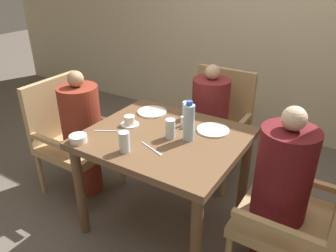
{
  "coord_description": "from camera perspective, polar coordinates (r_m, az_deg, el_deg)",
  "views": [
    {
      "loc": [
        1.06,
        -1.66,
        1.83
      ],
      "look_at": [
        0.0,
        0.05,
        0.83
      ],
      "focal_mm": 35.0,
      "sensor_mm": 36.0,
      "label": 1
    }
  ],
  "objects": [
    {
      "name": "diner_in_left_chair",
      "position": [
        2.8,
        -14.64,
        -1.23
      ],
      "size": [
        0.32,
        0.32,
        1.1
      ],
      "color": "maroon",
      "rests_on": "ground_plane"
    },
    {
      "name": "glass_tall_mid",
      "position": [
        2.44,
        3.29,
        2.73
      ],
      "size": [
        0.07,
        0.07,
        0.13
      ],
      "color": "silver",
      "rests_on": "dining_table"
    },
    {
      "name": "chair_left_side",
      "position": [
        2.92,
        -16.64,
        -1.21
      ],
      "size": [
        0.56,
        0.56,
        0.97
      ],
      "color": "tan",
      "rests_on": "ground_plane"
    },
    {
      "name": "dining_table",
      "position": [
        2.29,
        -0.6,
        -4.11
      ],
      "size": [
        1.05,
        0.91,
        0.78
      ],
      "color": "brown",
      "rests_on": "ground_plane"
    },
    {
      "name": "chair_far_side",
      "position": [
        3.05,
        8.38,
        0.92
      ],
      "size": [
        0.56,
        0.56,
        0.97
      ],
      "color": "tan",
      "rests_on": "ground_plane"
    },
    {
      "name": "pepper_shaker",
      "position": [
        2.33,
        3.38,
        0.58
      ],
      "size": [
        0.03,
        0.03,
        0.07
      ],
      "color": "#4C3D2D",
      "rests_on": "dining_table"
    },
    {
      "name": "wall_back",
      "position": [
        3.8,
        16.42,
        19.1
      ],
      "size": [
        8.0,
        0.06,
        2.8
      ],
      "color": "beige",
      "rests_on": "ground_plane"
    },
    {
      "name": "ground_plane",
      "position": [
        2.69,
        -0.53,
        -16.34
      ],
      "size": [
        16.0,
        16.0,
        0.0
      ],
      "primitive_type": "plane",
      "color": "#60564C"
    },
    {
      "name": "bowl_small",
      "position": [
        2.22,
        -15.36,
        -2.13
      ],
      "size": [
        0.12,
        0.12,
        0.05
      ],
      "color": "white",
      "rests_on": "dining_table"
    },
    {
      "name": "diner_in_far_chair",
      "position": [
        2.91,
        7.2,
        0.5
      ],
      "size": [
        0.32,
        0.32,
        1.09
      ],
      "color": "maroon",
      "rests_on": "ground_plane"
    },
    {
      "name": "diner_in_right_chair",
      "position": [
        2.08,
        18.85,
        -11.33
      ],
      "size": [
        0.32,
        0.32,
        1.17
      ],
      "color": "#5B1419",
      "rests_on": "ground_plane"
    },
    {
      "name": "chair_right_side",
      "position": [
        2.11,
        22.61,
        -14.08
      ],
      "size": [
        0.56,
        0.56,
        0.97
      ],
      "color": "tan",
      "rests_on": "ground_plane"
    },
    {
      "name": "water_bottle",
      "position": [
        2.12,
        3.66,
        0.67
      ],
      "size": [
        0.07,
        0.07,
        0.28
      ],
      "color": "#A3C6DB",
      "rests_on": "dining_table"
    },
    {
      "name": "plate_main_right",
      "position": [
        2.31,
        7.84,
        -0.7
      ],
      "size": [
        0.23,
        0.23,
        0.01
      ],
      "color": "white",
      "rests_on": "dining_table"
    },
    {
      "name": "knife_beside_plate",
      "position": [
        2.06,
        -2.72,
        -4.05
      ],
      "size": [
        0.2,
        0.08,
        0.0
      ],
      "color": "silver",
      "rests_on": "dining_table"
    },
    {
      "name": "glass_tall_near",
      "position": [
        2.17,
        0.4,
        -0.48
      ],
      "size": [
        0.07,
        0.07,
        0.13
      ],
      "color": "silver",
      "rests_on": "dining_table"
    },
    {
      "name": "fork_beside_plate",
      "position": [
        2.31,
        -9.88,
        -0.85
      ],
      "size": [
        0.18,
        0.11,
        0.0
      ],
      "color": "silver",
      "rests_on": "dining_table"
    },
    {
      "name": "salt_shaker",
      "position": [
        2.34,
        2.54,
        0.84
      ],
      "size": [
        0.03,
        0.03,
        0.07
      ],
      "color": "white",
      "rests_on": "dining_table"
    },
    {
      "name": "glass_tall_far",
      "position": [
        2.03,
        -7.6,
        -2.76
      ],
      "size": [
        0.07,
        0.07,
        0.13
      ],
      "color": "silver",
      "rests_on": "dining_table"
    },
    {
      "name": "teacup_with_saucer",
      "position": [
        2.37,
        -6.73,
        0.82
      ],
      "size": [
        0.13,
        0.13,
        0.07
      ],
      "color": "white",
      "rests_on": "dining_table"
    },
    {
      "name": "plate_main_left",
      "position": [
        2.57,
        -2.81,
        2.48
      ],
      "size": [
        0.23,
        0.23,
        0.01
      ],
      "color": "white",
      "rests_on": "dining_table"
    }
  ]
}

